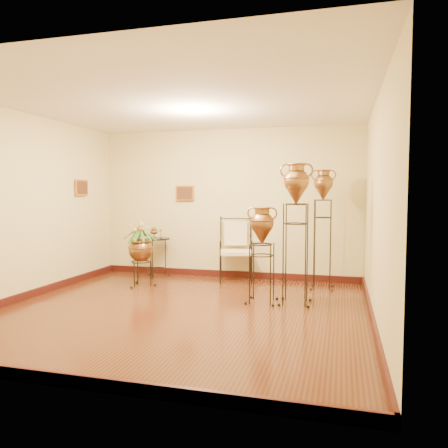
% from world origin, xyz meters
% --- Properties ---
extents(ground, '(5.00, 5.00, 0.00)m').
position_xyz_m(ground, '(0.00, 0.00, 0.00)').
color(ground, '#572A14').
rests_on(ground, ground).
extents(room_shell, '(5.02, 5.02, 2.81)m').
position_xyz_m(room_shell, '(-0.01, 0.01, 1.73)').
color(room_shell, beige).
rests_on(room_shell, ground).
extents(amphora_tall, '(0.46, 0.46, 2.01)m').
position_xyz_m(amphora_tall, '(1.79, 1.91, 1.03)').
color(amphora_tall, black).
rests_on(amphora_tall, ground).
extents(amphora_mid, '(0.49, 0.49, 2.05)m').
position_xyz_m(amphora_mid, '(1.46, 0.77, 1.04)').
color(amphora_mid, black).
rests_on(amphora_mid, ground).
extents(amphora_short, '(0.52, 0.52, 1.43)m').
position_xyz_m(amphora_short, '(0.98, 0.72, 0.71)').
color(amphora_short, black).
rests_on(amphora_short, ground).
extents(planter_urn, '(0.68, 0.68, 1.22)m').
position_xyz_m(planter_urn, '(-1.24, 1.30, 0.68)').
color(planter_urn, black).
rests_on(planter_urn, ground).
extents(armchair, '(0.77, 0.74, 1.15)m').
position_xyz_m(armchair, '(0.24, 2.15, 0.58)').
color(armchair, black).
rests_on(armchair, ground).
extents(side_table, '(0.63, 0.63, 0.94)m').
position_xyz_m(side_table, '(-1.33, 2.15, 0.39)').
color(side_table, black).
rests_on(side_table, ground).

